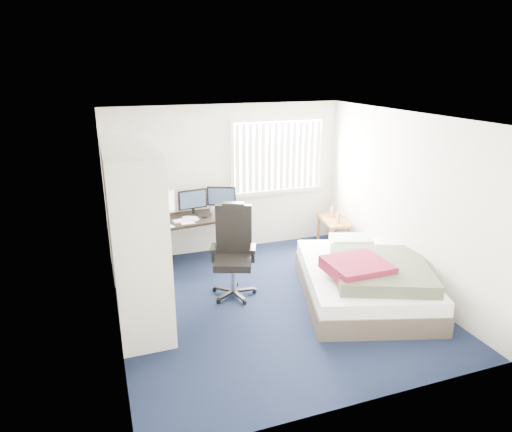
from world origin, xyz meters
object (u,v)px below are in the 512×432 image
object	(u,v)px
bed	(365,279)
nightstand	(334,223)
desk	(193,215)
office_chair	(234,260)

from	to	relation	value
bed	nightstand	bearing A→B (deg)	74.55
nightstand	bed	xyz separation A→B (m)	(-0.50, -1.80, -0.17)
desk	bed	xyz separation A→B (m)	(1.94, -2.06, -0.50)
office_chair	bed	bearing A→B (deg)	-25.26
office_chair	nightstand	xyz separation A→B (m)	(2.15, 1.03, -0.03)
nightstand	bed	world-z (taller)	nightstand
office_chair	nightstand	size ratio (longest dim) A/B	1.57
office_chair	bed	world-z (taller)	office_chair
bed	desk	bearing A→B (deg)	133.28
desk	nightstand	size ratio (longest dim) A/B	2.00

